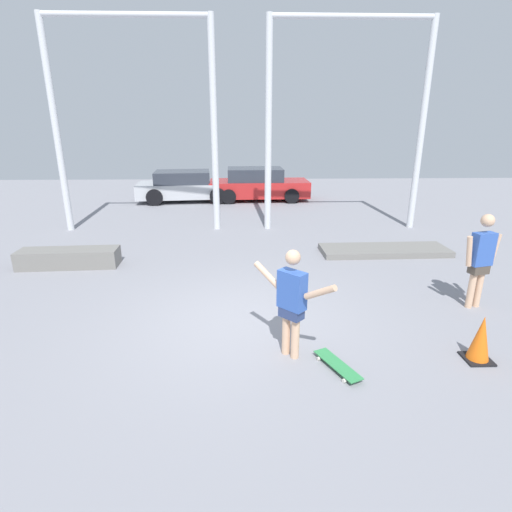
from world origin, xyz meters
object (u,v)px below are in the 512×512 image
parked_car_red (258,185)px  bystander (481,257)px  parked_car_silver (186,186)px  manual_pad (384,250)px  skateboard (337,365)px  skateboarder (292,299)px  grind_box (69,258)px  traffic_cone (481,339)px

parked_car_red → bystander: bystander is taller
parked_car_silver → bystander: 12.47m
manual_pad → skateboard: bearing=-115.0°
bystander → parked_car_red: bearing=-85.9°
skateboarder → grind_box: (-4.69, 3.87, -0.67)m
skateboard → traffic_cone: size_ratio=1.24×
manual_pad → parked_car_red: size_ratio=0.76×
parked_car_red → bystander: 11.31m
skateboarder → grind_box: 6.12m
skateboarder → traffic_cone: bearing=40.3°
manual_pad → bystander: bearing=-80.3°
skateboard → skateboarder: bearing=-145.6°
skateboarder → bystander: 3.78m
parked_car_red → skateboard: bearing=-88.7°
skateboarder → parked_car_red: 12.24m
parked_car_red → skateboarder: bearing=-91.4°
skateboarder → grind_box: skateboarder is taller
grind_box → bystander: bearing=-16.3°
parked_car_red → parked_car_silver: bearing=-178.4°
skateboard → traffic_cone: bearing=69.8°
parked_car_red → traffic_cone: bearing=-79.5°
bystander → traffic_cone: (-0.86, -1.69, -0.62)m
skateboard → bystander: (2.88, 1.84, 0.89)m
manual_pad → grind_box: bearing=-174.2°
grind_box → bystander: 8.55m
grind_box → parked_car_red: parked_car_red is taller
manual_pad → parked_car_silver: (-6.03, 7.43, 0.54)m
skateboarder → skateboard: size_ratio=1.88×
traffic_cone → skateboarder: bearing=175.5°
manual_pad → bystander: 3.33m
manual_pad → bystander: bystander is taller
skateboard → manual_pad: (2.34, 5.01, 0.01)m
skateboarder → parked_car_red: skateboarder is taller
manual_pad → bystander: (0.54, -3.16, 0.88)m
traffic_cone → parked_car_red: bearing=102.0°
grind_box → traffic_cone: size_ratio=3.28×
bystander → grind_box: bearing=-30.2°
bystander → traffic_cone: 2.00m
skateboard → grind_box: 6.78m
skateboarder → bystander: bearing=67.9°
skateboarder → bystander: (3.48, 1.48, 0.07)m
skateboarder → parked_car_silver: size_ratio=0.37×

